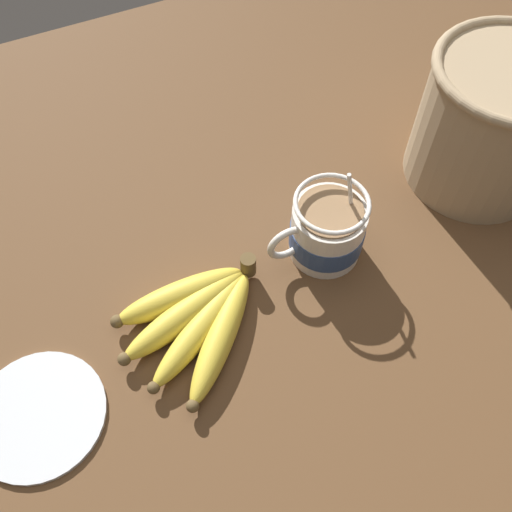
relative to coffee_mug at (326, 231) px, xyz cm
name	(u,v)px	position (x,y,z in cm)	size (l,w,h in cm)	color
table	(300,272)	(3.97, 1.13, -5.72)	(125.82, 125.82, 2.81)	brown
coffee_mug	(326,231)	(0.00, 0.00, 0.00)	(13.23, 9.57, 14.23)	white
banana_bunch	(196,317)	(19.28, 3.07, -2.55)	(19.83, 16.48, 4.12)	brown
woven_basket	(493,122)	(-26.20, -3.00, 5.43)	(20.54, 20.54, 18.77)	tan
small_plate	(39,415)	(39.49, 6.18, -4.01)	(14.99, 14.99, 0.60)	silver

